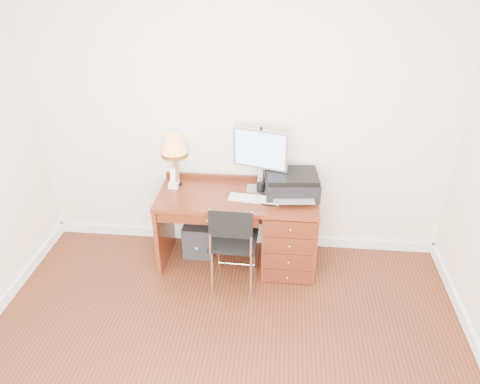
# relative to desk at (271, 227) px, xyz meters

# --- Properties ---
(ground) EXTENTS (4.00, 4.00, 0.00)m
(ground) POSITION_rel_desk_xyz_m (-0.32, -1.40, -0.41)
(ground) COLOR #3D1A0D
(ground) RESTS_ON ground
(room_shell) EXTENTS (4.00, 4.00, 4.00)m
(room_shell) POSITION_rel_desk_xyz_m (-0.32, -0.77, -0.36)
(room_shell) COLOR white
(room_shell) RESTS_ON ground
(desk) EXTENTS (1.50, 0.67, 0.75)m
(desk) POSITION_rel_desk_xyz_m (0.00, 0.00, 0.00)
(desk) COLOR maroon
(desk) RESTS_ON ground
(monitor) EXTENTS (0.51, 0.23, 0.60)m
(monitor) POSITION_rel_desk_xyz_m (-0.13, 0.15, 0.72)
(monitor) COLOR silver
(monitor) RESTS_ON desk
(keyboard) EXTENTS (0.48, 0.18, 0.02)m
(keyboard) POSITION_rel_desk_xyz_m (-0.16, -0.07, 0.35)
(keyboard) COLOR white
(keyboard) RESTS_ON desk
(mouse_pad) EXTENTS (0.24, 0.24, 0.05)m
(mouse_pad) POSITION_rel_desk_xyz_m (-0.02, -0.05, 0.35)
(mouse_pad) COLOR black
(mouse_pad) RESTS_ON desk
(printer) EXTENTS (0.52, 0.43, 0.22)m
(printer) POSITION_rel_desk_xyz_m (0.17, 0.07, 0.44)
(printer) COLOR black
(printer) RESTS_ON desk
(leg_lamp) EXTENTS (0.25, 0.25, 0.51)m
(leg_lamp) POSITION_rel_desk_xyz_m (-0.94, 0.16, 0.72)
(leg_lamp) COLOR black
(leg_lamp) RESTS_ON desk
(phone) EXTENTS (0.10, 0.10, 0.20)m
(phone) POSITION_rel_desk_xyz_m (-0.96, 0.10, 0.39)
(phone) COLOR white
(phone) RESTS_ON desk
(pen_cup) EXTENTS (0.08, 0.08, 0.10)m
(pen_cup) POSITION_rel_desk_xyz_m (-0.12, 0.08, 0.39)
(pen_cup) COLOR black
(pen_cup) RESTS_ON desk
(chair) EXTENTS (0.43, 0.43, 0.88)m
(chair) POSITION_rel_desk_xyz_m (-0.33, -0.39, 0.12)
(chair) COLOR black
(chair) RESTS_ON ground
(equipment_box) EXTENTS (0.30, 0.30, 0.34)m
(equipment_box) POSITION_rel_desk_xyz_m (-0.73, 0.10, -0.24)
(equipment_box) COLOR black
(equipment_box) RESTS_ON ground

